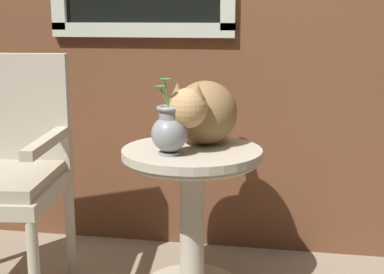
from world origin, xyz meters
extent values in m
cube|color=beige|center=(-0.25, 0.78, 1.11)|extent=(0.92, 0.03, 0.07)
cylinder|color=#B2A893|center=(0.09, 0.29, 0.32)|extent=(0.10, 0.10, 0.57)
cylinder|color=#B2A893|center=(0.09, 0.29, 0.62)|extent=(0.58, 0.58, 0.03)
torus|color=#B2A893|center=(0.09, 0.29, 0.59)|extent=(0.56, 0.56, 0.02)
cylinder|color=#B2A893|center=(-0.48, 0.34, 0.22)|extent=(0.04, 0.04, 0.45)
cube|color=#B2A893|center=(-0.73, 0.31, 0.76)|extent=(0.54, 0.12, 0.51)
cube|color=#B2A893|center=(-0.46, 0.10, 0.69)|extent=(0.10, 0.49, 0.04)
ellipsoid|color=olive|center=(0.13, 0.40, 0.77)|extent=(0.33, 0.34, 0.27)
sphere|color=tan|center=(0.08, 0.22, 0.82)|extent=(0.16, 0.16, 0.16)
cone|color=olive|center=(0.04, 0.23, 0.89)|extent=(0.05, 0.05, 0.06)
cone|color=olive|center=(0.13, 0.21, 0.89)|extent=(0.05, 0.05, 0.06)
cylinder|color=olive|center=(0.17, 0.59, 0.69)|extent=(0.12, 0.26, 0.06)
cylinder|color=gray|center=(0.02, 0.18, 0.64)|extent=(0.09, 0.09, 0.01)
ellipsoid|color=gray|center=(0.02, 0.18, 0.72)|extent=(0.14, 0.14, 0.14)
cylinder|color=gray|center=(0.02, 0.18, 0.80)|extent=(0.08, 0.08, 0.05)
torus|color=gray|center=(0.02, 0.18, 0.82)|extent=(0.10, 0.10, 0.02)
cylinder|color=#47893D|center=(0.01, 0.17, 0.88)|extent=(0.01, 0.03, 0.11)
cone|color=#47893D|center=(0.01, 0.15, 0.93)|extent=(0.04, 0.04, 0.02)
cylinder|color=#47893D|center=(0.00, 0.18, 0.86)|extent=(0.04, 0.01, 0.08)
cone|color=#47893D|center=(-0.02, 0.18, 0.90)|extent=(0.04, 0.04, 0.02)
camera|label=1|loc=(0.48, -1.92, 1.18)|focal=52.41mm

